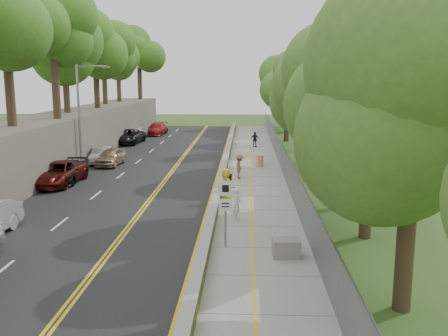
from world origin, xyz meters
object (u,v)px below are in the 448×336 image
Objects in this scene: signpost at (226,203)px; construction_barrel at (260,161)px; concrete_block at (286,248)px; painter_0 at (226,185)px; person_far at (255,139)px; car_2 at (57,173)px; streetlight at (82,110)px.

construction_barrel is at bearing 84.14° from signpost.
signpost is 2.87× the size of concrete_block.
person_far is (2.05, 22.01, -0.16)m from painter_0.
person_far is (1.75, 29.90, -1.13)m from signpost.
painter_0 is at bearing 107.36° from concrete_block.
construction_barrel is 10.89m from person_far.
person_far is at bearing 56.53° from car_2.
concrete_block is 0.69× the size of person_far.
signpost is 0.57× the size of car_2.
streetlight reaches higher than person_far.
painter_0 is at bearing -15.91° from car_2.
streetlight reaches higher than signpost.
streetlight is 7.40× the size of concrete_block.
car_2 is at bearing 134.68° from signpost.
car_2 is at bearing 82.55° from painter_0.
construction_barrel reaches higher than concrete_block.
construction_barrel is (13.46, 2.00, -4.14)m from streetlight.
construction_barrel is 0.58× the size of person_far.
concrete_block is 30.89m from person_far.
streetlight is 6.49m from car_2.
construction_barrel is 11.36m from painter_0.
signpost is at bearing 158.30° from concrete_block.
construction_barrel is 15.41m from car_2.
streetlight is 20.72m from signpost.
car_2 reaches higher than concrete_block.
painter_0 is (-2.77, 8.87, 0.59)m from concrete_block.
construction_barrel is at bearing 31.04° from car_2.
streetlight is 4.22× the size of painter_0.
signpost is at bearing -42.30° from car_2.
car_2 is (-13.60, -7.24, 0.30)m from construction_barrel.
car_2 is 2.88× the size of painter_0.
signpost is at bearing 110.12° from person_far.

